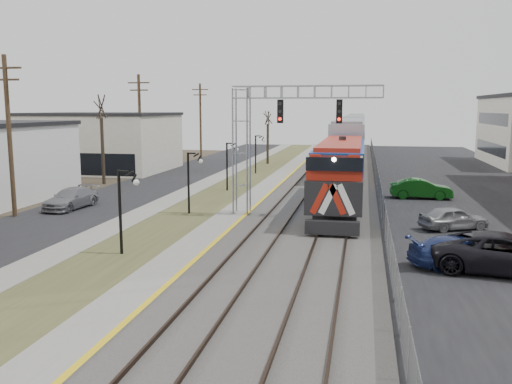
# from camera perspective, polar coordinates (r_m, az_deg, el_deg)

# --- Properties ---
(street_west) EXTENTS (7.00, 120.00, 0.04)m
(street_west) POSITION_cam_1_polar(r_m,az_deg,el_deg) (44.47, -13.43, -0.17)
(street_west) COLOR black
(street_west) RESTS_ON ground
(sidewalk) EXTENTS (2.00, 120.00, 0.08)m
(sidewalk) POSITION_cam_1_polar(r_m,az_deg,el_deg) (42.79, -7.94, -0.33)
(sidewalk) COLOR gray
(sidewalk) RESTS_ON ground
(grass_median) EXTENTS (4.00, 120.00, 0.06)m
(grass_median) POSITION_cam_1_polar(r_m,az_deg,el_deg) (41.91, -4.06, -0.48)
(grass_median) COLOR #434625
(grass_median) RESTS_ON ground
(platform) EXTENTS (2.00, 120.00, 0.24)m
(platform) POSITION_cam_1_polar(r_m,az_deg,el_deg) (41.21, -0.04, -0.49)
(platform) COLOR gray
(platform) RESTS_ON ground
(ballast_bed) EXTENTS (8.00, 120.00, 0.20)m
(ballast_bed) POSITION_cam_1_polar(r_m,az_deg,el_deg) (40.55, 6.91, -0.74)
(ballast_bed) COLOR #595651
(ballast_bed) RESTS_ON ground
(parking_lot) EXTENTS (16.00, 120.00, 0.04)m
(parking_lot) POSITION_cam_1_polar(r_m,az_deg,el_deg) (41.45, 23.68, -1.33)
(parking_lot) COLOR black
(parking_lot) RESTS_ON ground
(platform_edge) EXTENTS (0.24, 120.00, 0.01)m
(platform_edge) POSITION_cam_1_polar(r_m,az_deg,el_deg) (41.03, 1.17, -0.35)
(platform_edge) COLOR gold
(platform_edge) RESTS_ON platform
(track_near) EXTENTS (1.58, 120.00, 0.15)m
(track_near) POSITION_cam_1_polar(r_m,az_deg,el_deg) (40.71, 4.11, -0.41)
(track_near) COLOR #2D2119
(track_near) RESTS_ON ballast_bed
(track_far) EXTENTS (1.58, 120.00, 0.15)m
(track_far) POSITION_cam_1_polar(r_m,az_deg,el_deg) (40.44, 9.03, -0.56)
(track_far) COLOR #2D2119
(track_far) RESTS_ON ballast_bed
(train) EXTENTS (3.00, 85.85, 5.33)m
(train) POSITION_cam_1_polar(r_m,az_deg,el_deg) (72.06, 10.13, 5.62)
(train) COLOR #133F9B
(train) RESTS_ON ground
(signal_gantry) EXTENTS (9.00, 1.07, 8.15)m
(signal_gantry) POSITION_cam_1_polar(r_m,az_deg,el_deg) (33.39, 1.35, 6.75)
(signal_gantry) COLOR gray
(signal_gantry) RESTS_ON ground
(lampposts) EXTENTS (0.14, 62.14, 4.00)m
(lampposts) POSITION_cam_1_polar(r_m,az_deg,el_deg) (26.08, -13.84, -2.04)
(lampposts) COLOR black
(lampposts) RESTS_ON ground
(utility_poles) EXTENTS (0.28, 80.28, 10.00)m
(utility_poles) POSITION_cam_1_polar(r_m,az_deg,el_deg) (36.84, -24.51, 5.24)
(utility_poles) COLOR #4C3823
(utility_poles) RESTS_ON ground
(fence) EXTENTS (0.04, 120.00, 1.60)m
(fence) POSITION_cam_1_polar(r_m,az_deg,el_deg) (40.35, 12.88, 0.06)
(fence) COLOR gray
(fence) RESTS_ON ground
(bare_trees) EXTENTS (12.30, 42.30, 5.95)m
(bare_trees) POSITION_cam_1_polar(r_m,az_deg,el_deg) (48.17, -12.86, 3.74)
(bare_trees) COLOR #382D23
(bare_trees) RESTS_ON ground
(car_lot_c) EXTENTS (6.32, 3.73, 1.65)m
(car_lot_c) POSITION_cam_1_polar(r_m,az_deg,el_deg) (24.70, 24.83, -6.01)
(car_lot_c) COLOR black
(car_lot_c) RESTS_ON ground
(car_lot_d) EXTENTS (4.80, 2.97, 1.30)m
(car_lot_d) POSITION_cam_1_polar(r_m,az_deg,el_deg) (24.96, 20.77, -6.03)
(car_lot_d) COLOR navy
(car_lot_d) RESTS_ON ground
(car_lot_e) EXTENTS (4.14, 3.03, 1.31)m
(car_lot_e) POSITION_cam_1_polar(r_m,az_deg,el_deg) (32.38, 20.07, -2.65)
(car_lot_e) COLOR gray
(car_lot_e) RESTS_ON ground
(car_lot_f) EXTENTS (4.55, 1.66, 1.49)m
(car_lot_f) POSITION_cam_1_polar(r_m,az_deg,el_deg) (42.60, 16.97, 0.28)
(car_lot_f) COLOR #0E4911
(car_lot_f) RESTS_ON ground
(car_street_b) EXTENTS (2.29, 4.87, 1.37)m
(car_street_b) POSITION_cam_1_polar(r_m,az_deg,el_deg) (38.84, -18.90, -0.70)
(car_street_b) COLOR gray
(car_street_b) RESTS_ON ground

